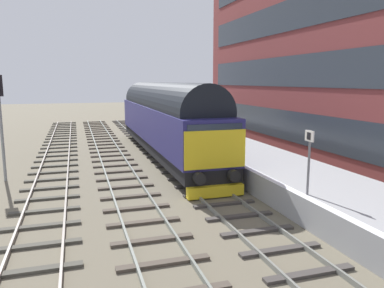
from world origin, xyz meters
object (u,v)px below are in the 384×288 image
waiting_passenger (203,124)px  signal_post_far (0,115)px  diesel_locomotive (164,118)px  platform_number_sign (309,153)px

waiting_passenger → signal_post_far: bearing=108.3°
diesel_locomotive → platform_number_sign: bearing=-81.2°
platform_number_sign → waiting_passenger: size_ratio=1.32×
diesel_locomotive → waiting_passenger: (2.48, -0.27, -0.49)m
diesel_locomotive → waiting_passenger: bearing=-6.1°
signal_post_far → waiting_passenger: bearing=16.5°
signal_post_far → platform_number_sign: bearing=-40.1°
diesel_locomotive → signal_post_far: 9.49m
diesel_locomotive → platform_number_sign: (1.95, -12.59, -0.05)m
diesel_locomotive → waiting_passenger: diesel_locomotive is taller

